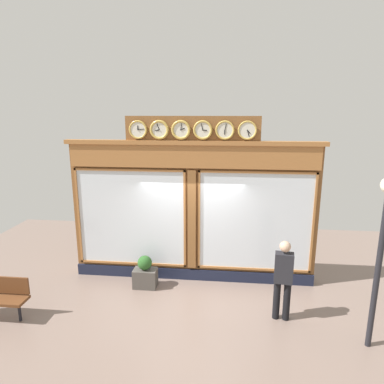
{
  "coord_description": "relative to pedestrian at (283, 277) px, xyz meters",
  "views": [
    {
      "loc": [
        -0.82,
        7.79,
        4.13
      ],
      "look_at": [
        0.0,
        0.0,
        2.28
      ],
      "focal_mm": 31.53,
      "sensor_mm": 36.0,
      "label": 1
    }
  ],
  "objects": [
    {
      "name": "street_lamp",
      "position": [
        -1.46,
        0.67,
        1.17
      ],
      "size": [
        0.28,
        0.28,
        3.12
      ],
      "color": "black",
      "rests_on": "ground_plane"
    },
    {
      "name": "planter_shrub",
      "position": [
        3.07,
        -0.98,
        -0.3
      ],
      "size": [
        0.34,
        0.34,
        0.34
      ],
      "primitive_type": "sphere",
      "color": "#285623",
      "rests_on": "planter_box"
    },
    {
      "name": "planter_box",
      "position": [
        3.07,
        -0.98,
        -0.7
      ],
      "size": [
        0.56,
        0.36,
        0.46
      ],
      "primitive_type": "cube",
      "color": "#4C4742",
      "rests_on": "ground_plane"
    },
    {
      "name": "ground_plane",
      "position": [
        1.99,
        1.32,
        -0.93
      ],
      "size": [
        14.0,
        14.0,
        0.0
      ],
      "primitive_type": "plane",
      "color": "#7A665B"
    },
    {
      "name": "shop_facade",
      "position": [
        1.99,
        -1.61,
        0.87
      ],
      "size": [
        6.09,
        0.42,
        4.06
      ],
      "color": "brown",
      "rests_on": "ground_plane"
    },
    {
      "name": "pedestrian",
      "position": [
        0.0,
        0.0,
        0.0
      ],
      "size": [
        0.39,
        0.27,
        1.69
      ],
      "color": "black",
      "rests_on": "ground_plane"
    }
  ]
}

